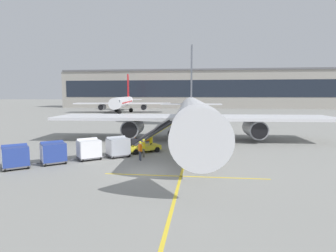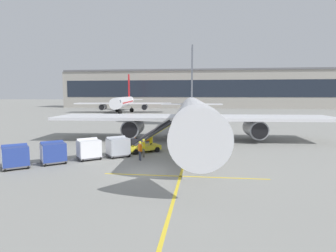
{
  "view_description": "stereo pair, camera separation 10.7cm",
  "coord_description": "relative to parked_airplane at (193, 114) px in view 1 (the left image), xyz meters",
  "views": [
    {
      "loc": [
        4.28,
        -21.04,
        5.92
      ],
      "look_at": [
        0.81,
        7.57,
        2.73
      ],
      "focal_mm": 30.75,
      "sensor_mm": 36.0,
      "label": 1
    },
    {
      "loc": [
        4.38,
        -21.03,
        5.92
      ],
      "look_at": [
        0.81,
        7.57,
        2.73
      ],
      "focal_mm": 30.75,
      "sensor_mm": 36.0,
      "label": 2
    }
  ],
  "objects": [
    {
      "name": "safety_cone_engine_keepout",
      "position": [
        -5.61,
        -1.87,
        -3.08
      ],
      "size": [
        0.57,
        0.57,
        0.65
      ],
      "color": "black",
      "rests_on": "ground"
    },
    {
      "name": "baggage_cart_lead",
      "position": [
        -6.7,
        -11.28,
        -2.4
      ],
      "size": [
        2.62,
        2.5,
        1.91
      ],
      "color": "#515156",
      "rests_on": "ground"
    },
    {
      "name": "baggage_cart_fourth",
      "position": [
        -13.56,
        -16.5,
        -2.4
      ],
      "size": [
        2.62,
        2.5,
        1.91
      ],
      "color": "#515156",
      "rests_on": "ground"
    },
    {
      "name": "safety_cone_wingtip",
      "position": [
        -7.81,
        -4.69,
        -3.03
      ],
      "size": [
        0.66,
        0.66,
        0.74
      ],
      "color": "black",
      "rests_on": "ground"
    },
    {
      "name": "baggage_cart_third",
      "position": [
        -11.37,
        -14.62,
        -2.4
      ],
      "size": [
        2.62,
        2.5,
        1.91
      ],
      "color": "#515156",
      "rests_on": "ground"
    },
    {
      "name": "apron_guidance_line_lead_in",
      "position": [
        -0.27,
        -0.86,
        -3.39
      ],
      "size": [
        0.2,
        110.0,
        0.01
      ],
      "color": "yellow",
      "rests_on": "ground"
    },
    {
      "name": "apron_guidance_line_stop_bar",
      "position": [
        0.05,
        -17.1,
        -3.39
      ],
      "size": [
        12.0,
        0.2,
        0.01
      ],
      "color": "yellow",
      "rests_on": "ground"
    },
    {
      "name": "safety_cone_nose_mark",
      "position": [
        -7.81,
        0.05,
        -3.1
      ],
      "size": [
        0.53,
        0.53,
        0.61
      ],
      "color": "black",
      "rests_on": "ground"
    },
    {
      "name": "parked_airplane",
      "position": [
        0.0,
        0.0,
        0.0
      ],
      "size": [
        35.81,
        45.49,
        14.94
      ],
      "color": "white",
      "rests_on": "ground"
    },
    {
      "name": "ground_crew_by_loader",
      "position": [
        -4.07,
        -8.2,
        -2.4
      ],
      "size": [
        0.31,
        0.56,
        1.74
      ],
      "color": "black",
      "rests_on": "ground"
    },
    {
      "name": "distant_airplane",
      "position": [
        -24.67,
        54.59,
        -0.04
      ],
      "size": [
        31.55,
        39.57,
        13.44
      ],
      "color": "white",
      "rests_on": "ground"
    },
    {
      "name": "ground_crew_by_carts",
      "position": [
        -4.23,
        -11.17,
        -2.4
      ],
      "size": [
        0.39,
        0.52,
        1.74
      ],
      "color": "#514C42",
      "rests_on": "ground"
    },
    {
      "name": "ground_plane",
      "position": [
        -3.02,
        -16.34,
        -3.39
      ],
      "size": [
        600.0,
        600.0,
        0.0
      ],
      "primitive_type": "plane",
      "color": "gray"
    },
    {
      "name": "baggage_cart_second",
      "position": [
        -8.99,
        -12.7,
        -2.4
      ],
      "size": [
        2.62,
        2.5,
        1.91
      ],
      "color": "#515156",
      "rests_on": "ground"
    },
    {
      "name": "terminal_building",
      "position": [
        8.86,
        91.75,
        4.78
      ],
      "size": [
        138.94,
        16.5,
        16.45
      ],
      "color": "#A8A399",
      "rests_on": "ground"
    },
    {
      "name": "belt_loader",
      "position": [
        -4.56,
        -8.73,
        -2.51
      ],
      "size": [
        4.89,
        4.21,
        3.17
      ],
      "color": "gold",
      "rests_on": "ground"
    },
    {
      "name": "ground_crew_marshaller",
      "position": [
        -4.28,
        -12.51,
        -2.4
      ],
      "size": [
        0.41,
        0.48,
        1.74
      ],
      "color": "#333847",
      "rests_on": "ground"
    }
  ]
}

